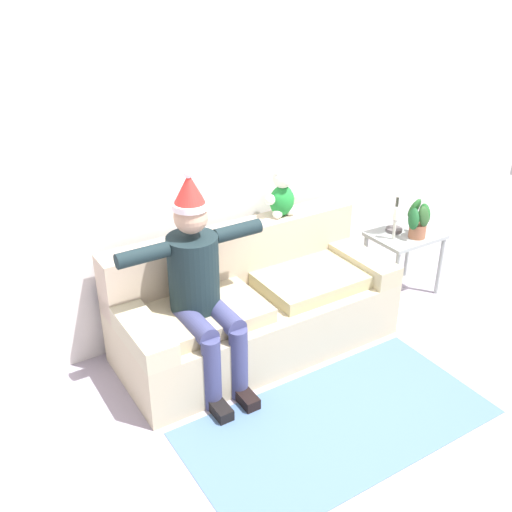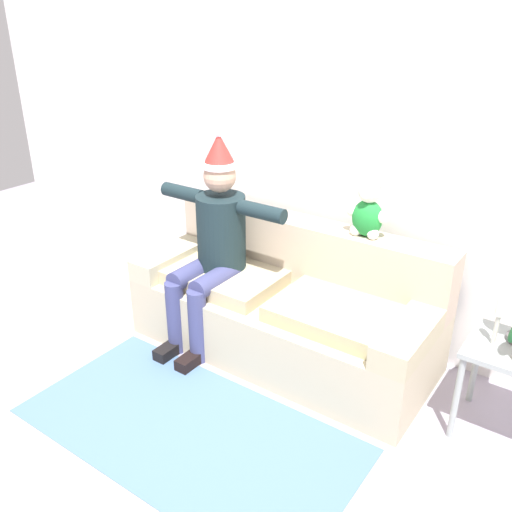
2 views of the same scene
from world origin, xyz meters
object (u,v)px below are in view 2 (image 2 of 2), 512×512
person_seated (213,240)px  candle_tall (499,315)px  couch (287,305)px  teddy_bear (368,211)px

person_seated → candle_tall: bearing=3.7°
couch → person_seated: person_seated is taller
couch → person_seated: 0.68m
teddy_bear → candle_tall: 1.01m
person_seated → teddy_bear: bearing=24.6°
person_seated → teddy_bear: person_seated is taller
teddy_bear → candle_tall: size_ratio=1.38×
person_seated → couch: bearing=18.6°
couch → candle_tall: (1.34, -0.05, 0.41)m
couch → candle_tall: size_ratio=7.46×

